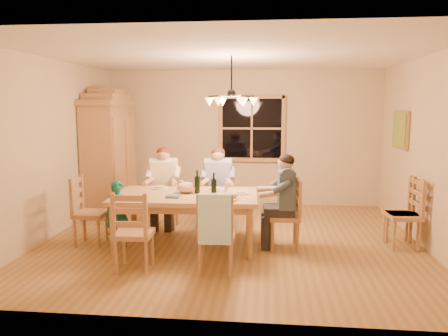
# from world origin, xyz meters

# --- Properties ---
(floor) EXTENTS (5.50, 5.50, 0.00)m
(floor) POSITION_xyz_m (0.00, 0.00, 0.00)
(floor) COLOR olive
(floor) RESTS_ON ground
(ceiling) EXTENTS (5.50, 5.00, 0.02)m
(ceiling) POSITION_xyz_m (0.00, 0.00, 2.70)
(ceiling) COLOR white
(ceiling) RESTS_ON wall_back
(wall_back) EXTENTS (5.50, 0.02, 2.70)m
(wall_back) POSITION_xyz_m (0.00, 2.50, 1.35)
(wall_back) COLOR #C9B28E
(wall_back) RESTS_ON floor
(wall_left) EXTENTS (0.02, 5.00, 2.70)m
(wall_left) POSITION_xyz_m (-2.75, 0.00, 1.35)
(wall_left) COLOR #C9B28E
(wall_left) RESTS_ON floor
(wall_right) EXTENTS (0.02, 5.00, 2.70)m
(wall_right) POSITION_xyz_m (2.75, 0.00, 1.35)
(wall_right) COLOR #C9B28E
(wall_right) RESTS_ON floor
(window) EXTENTS (1.30, 0.06, 1.30)m
(window) POSITION_xyz_m (0.20, 2.47, 1.55)
(window) COLOR black
(window) RESTS_ON wall_back
(painting) EXTENTS (0.06, 0.78, 0.64)m
(painting) POSITION_xyz_m (2.71, 1.20, 1.60)
(painting) COLOR olive
(painting) RESTS_ON wall_right
(chandelier) EXTENTS (0.77, 0.68, 0.71)m
(chandelier) POSITION_xyz_m (-0.00, 0.00, 2.08)
(chandelier) COLOR black
(chandelier) RESTS_ON ceiling
(armoire) EXTENTS (0.66, 1.40, 2.30)m
(armoire) POSITION_xyz_m (-2.42, 1.55, 1.06)
(armoire) COLOR olive
(armoire) RESTS_ON floor
(dining_table) EXTENTS (2.05, 1.31, 0.76)m
(dining_table) POSITION_xyz_m (-0.61, -0.35, 0.66)
(dining_table) COLOR #B1874E
(dining_table) RESTS_ON floor
(chair_far_left) EXTENTS (0.46, 0.44, 0.99)m
(chair_far_left) POSITION_xyz_m (-1.15, 0.57, 0.30)
(chair_far_left) COLOR #A67249
(chair_far_left) RESTS_ON floor
(chair_far_right) EXTENTS (0.46, 0.44, 0.99)m
(chair_far_right) POSITION_xyz_m (-0.27, 0.61, 0.30)
(chair_far_right) COLOR #A67249
(chair_far_right) RESTS_ON floor
(chair_near_left) EXTENTS (0.46, 0.44, 0.99)m
(chair_near_left) POSITION_xyz_m (-1.07, -1.31, 0.30)
(chair_near_left) COLOR #A67249
(chair_near_left) RESTS_ON floor
(chair_near_right) EXTENTS (0.46, 0.44, 0.99)m
(chair_near_right) POSITION_xyz_m (-0.07, -1.27, 0.30)
(chair_near_right) COLOR #A67249
(chair_near_right) RESTS_ON floor
(chair_end_left) EXTENTS (0.44, 0.46, 0.99)m
(chair_end_left) POSITION_xyz_m (-2.00, -0.41, 0.30)
(chair_end_left) COLOR #A67249
(chair_end_left) RESTS_ON floor
(chair_end_right) EXTENTS (0.44, 0.46, 0.99)m
(chair_end_right) POSITION_xyz_m (0.77, -0.29, 0.30)
(chair_end_right) COLOR #A67249
(chair_end_right) RESTS_ON floor
(adult_woman) EXTENTS (0.41, 0.44, 0.87)m
(adult_woman) POSITION_xyz_m (-1.15, 0.57, 0.84)
(adult_woman) COLOR #F0E9B9
(adult_woman) RESTS_ON floor
(adult_plaid_man) EXTENTS (0.41, 0.44, 0.87)m
(adult_plaid_man) POSITION_xyz_m (-0.27, 0.61, 0.84)
(adult_plaid_man) COLOR #344C91
(adult_plaid_man) RESTS_ON floor
(adult_slate_man) EXTENTS (0.44, 0.41, 0.87)m
(adult_slate_man) POSITION_xyz_m (0.77, -0.29, 0.84)
(adult_slate_man) COLOR #3E4E63
(adult_slate_man) RESTS_ON floor
(towel) EXTENTS (0.38, 0.12, 0.58)m
(towel) POSITION_xyz_m (-0.06, -1.46, 0.70)
(towel) COLOR #B7E7F8
(towel) RESTS_ON chair_near_right
(wine_bottle_a) EXTENTS (0.08, 0.08, 0.33)m
(wine_bottle_a) POSITION_xyz_m (-0.46, -0.27, 0.93)
(wine_bottle_a) COLOR black
(wine_bottle_a) RESTS_ON dining_table
(wine_bottle_b) EXTENTS (0.08, 0.08, 0.33)m
(wine_bottle_b) POSITION_xyz_m (-0.20, -0.47, 0.93)
(wine_bottle_b) COLOR black
(wine_bottle_b) RESTS_ON dining_table
(plate_woman) EXTENTS (0.26, 0.26, 0.02)m
(plate_woman) POSITION_xyz_m (-1.07, 0.01, 0.77)
(plate_woman) COLOR white
(plate_woman) RESTS_ON dining_table
(plate_plaid) EXTENTS (0.26, 0.26, 0.02)m
(plate_plaid) POSITION_xyz_m (-0.25, -0.05, 0.77)
(plate_plaid) COLOR white
(plate_plaid) RESTS_ON dining_table
(plate_slate) EXTENTS (0.26, 0.26, 0.02)m
(plate_slate) POSITION_xyz_m (0.14, -0.26, 0.77)
(plate_slate) COLOR white
(plate_slate) RESTS_ON dining_table
(wine_glass_a) EXTENTS (0.06, 0.06, 0.14)m
(wine_glass_a) POSITION_xyz_m (-0.74, -0.05, 0.83)
(wine_glass_a) COLOR silver
(wine_glass_a) RESTS_ON dining_table
(wine_glass_b) EXTENTS (0.06, 0.06, 0.14)m
(wine_glass_b) POSITION_xyz_m (-0.06, -0.11, 0.83)
(wine_glass_b) COLOR silver
(wine_glass_b) RESTS_ON dining_table
(cap) EXTENTS (0.20, 0.20, 0.11)m
(cap) POSITION_xyz_m (0.05, -0.62, 0.82)
(cap) COLOR beige
(cap) RESTS_ON dining_table
(napkin) EXTENTS (0.19, 0.15, 0.03)m
(napkin) POSITION_xyz_m (-0.74, -0.60, 0.78)
(napkin) COLOR slate
(napkin) RESTS_ON dining_table
(cloth_bundle) EXTENTS (0.28, 0.22, 0.15)m
(cloth_bundle) POSITION_xyz_m (-0.62, -0.26, 0.84)
(cloth_bundle) COLOR beige
(cloth_bundle) RESTS_ON dining_table
(child) EXTENTS (0.40, 0.33, 0.96)m
(child) POSITION_xyz_m (-1.56, -0.49, 0.48)
(child) COLOR #186D68
(child) RESTS_ON floor
(chair_spare_front) EXTENTS (0.47, 0.49, 0.99)m
(chair_spare_front) POSITION_xyz_m (2.45, 0.02, 0.30)
(chair_spare_front) COLOR #A67249
(chair_spare_front) RESTS_ON floor
(chair_spare_back) EXTENTS (0.43, 0.45, 0.99)m
(chair_spare_back) POSITION_xyz_m (2.45, -0.08, 0.30)
(chair_spare_back) COLOR #A67249
(chair_spare_back) RESTS_ON floor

